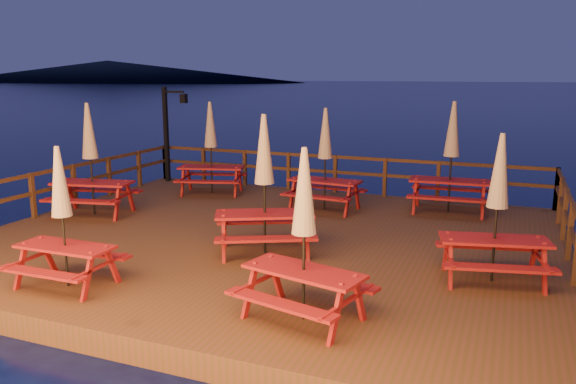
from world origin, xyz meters
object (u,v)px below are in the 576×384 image
object	(u,v)px
picnic_table_2	(325,158)
picnic_table_0	(62,215)
picnic_table_1	(264,183)
lamp_post	(170,125)

from	to	relation	value
picnic_table_2	picnic_table_0	bearing A→B (deg)	-104.40
picnic_table_1	picnic_table_2	distance (m)	3.80
picnic_table_0	lamp_post	bearing A→B (deg)	111.87
picnic_table_0	picnic_table_2	distance (m)	6.95
picnic_table_0	picnic_table_2	world-z (taller)	picnic_table_2
picnic_table_0	picnic_table_2	size ratio (longest dim) A/B	0.89
picnic_table_1	lamp_post	bearing A→B (deg)	109.38
lamp_post	picnic_table_1	size ratio (longest dim) A/B	1.12
picnic_table_0	picnic_table_1	size ratio (longest dim) A/B	0.86
lamp_post	picnic_table_2	world-z (taller)	lamp_post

